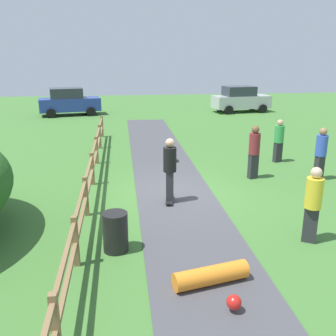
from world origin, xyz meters
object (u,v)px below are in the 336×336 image
Objects in this scene: trash_bin at (115,232)px; bystander_maroon at (254,149)px; bystander_yellow at (313,201)px; bystander_green at (279,139)px; skater_riding at (170,167)px; bystander_blue at (321,151)px; parked_car_blue at (69,102)px; skater_fallen at (213,277)px; skateboard_loose at (173,158)px; parked_car_silver at (240,99)px.

trash_bin is 0.48× the size of bystander_maroon.
bystander_green is (1.98, 6.65, -0.05)m from bystander_yellow.
bystander_blue is (5.42, 1.48, -0.08)m from skater_riding.
trash_bin is 20.37m from parked_car_blue.
bystander_blue is at bearing 30.88° from trash_bin.
bystander_maroon is at bearing -131.52° from bystander_green.
bystander_blue is 2.40m from bystander_green.
skateboard_loose is (0.48, 8.87, -0.11)m from skater_fallen.
skater_fallen is 0.84× the size of bystander_yellow.
skateboard_loose is at bearing 106.52° from bystander_yellow.
trash_bin is 0.50× the size of bystander_yellow.
skateboard_loose is at bearing 80.79° from skater_riding.
bystander_yellow is 4.98m from bystander_blue.
bystander_blue is at bearing -56.80° from parked_car_blue.
parked_car_silver is at bearing 78.82° from bystander_green.
parked_car_blue reaches higher than trash_bin.
skater_riding is 5.62m from bystander_blue.
bystander_yellow is 1.05× the size of bystander_green.
bystander_maroon is (4.75, 4.59, 0.60)m from trash_bin.
bystander_green is at bearing 102.51° from bystander_blue.
bystander_blue reaches higher than skater_fallen.
bystander_blue is 16.05m from parked_car_silver.
parked_car_silver reaches higher than bystander_green.
parked_car_blue is at bearing 99.68° from trash_bin.
parked_car_silver is (6.85, 12.84, 0.87)m from skateboard_loose.
trash_bin is at bearing -134.74° from bystander_green.
skater_fallen is at bearing -76.41° from parked_car_blue.
bystander_yellow is at bearing -68.63° from parked_car_blue.
skater_fallen reaches higher than skateboard_loose.
bystander_maroon is 16.10m from parked_car_silver.
skateboard_loose is at bearing 146.79° from bystander_blue.
bystander_green is at bearing 37.96° from skater_riding.
skater_fallen is at bearing -93.07° from skateboard_loose.
parked_car_silver is at bearing 65.52° from trash_bin.
bystander_blue is (4.68, -3.07, 0.93)m from skateboard_loose.
skater_riding is at bearing -99.21° from skateboard_loose.
parked_car_blue is at bearing 103.59° from skater_fallen.
skater_riding is 18.08m from parked_car_blue.
bystander_green is at bearing 48.48° from bystander_maroon.
parked_car_blue is at bearing 123.20° from bystander_blue.
bystander_blue is 0.42× the size of parked_car_silver.
skater_riding is at bearing 59.95° from trash_bin.
bystander_green is at bearing -9.84° from skateboard_loose.
parked_car_blue is at bearing 111.37° from bystander_yellow.
bystander_blue is 19.01m from parked_car_blue.
bystander_yellow is at bearing -44.01° from skater_riding.
trash_bin is 0.59× the size of skater_fallen.
parked_car_blue is (-3.43, 20.08, 0.51)m from trash_bin.
bystander_maroon reaches higher than trash_bin.
parked_car_silver reaches higher than bystander_yellow.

